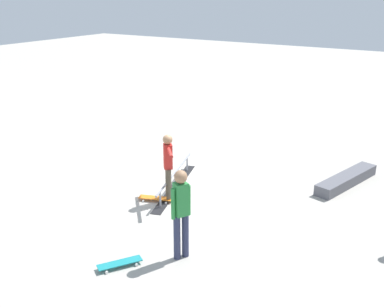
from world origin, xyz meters
TOP-DOWN VIEW (x-y plane):
  - ground_plane at (0.00, 0.00)m, footprint 60.00×60.00m
  - grind_rail at (0.09, -0.17)m, footprint 2.95×1.13m
  - skate_ledge at (-2.36, 3.39)m, footprint 2.36×0.99m
  - skater_main at (0.79, 0.12)m, footprint 1.02×0.93m
  - skateboard_main at (0.96, -0.12)m, footprint 0.47×0.82m
  - bystander_green_shirt at (2.63, 1.68)m, footprint 0.38×0.28m
  - loose_skateboard_teal at (3.47, 0.93)m, footprint 0.78×0.60m

SIDE VIEW (x-z plane):
  - ground_plane at x=0.00m, z-range 0.00..0.00m
  - skateboard_main at x=0.96m, z-range 0.03..0.12m
  - loose_skateboard_teal at x=3.47m, z-range 0.03..0.12m
  - skate_ledge at x=-2.36m, z-range 0.00..0.27m
  - grind_rail at x=0.09m, z-range -0.03..0.40m
  - skater_main at x=0.79m, z-range 0.13..1.75m
  - bystander_green_shirt at x=2.63m, z-range 0.11..1.84m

